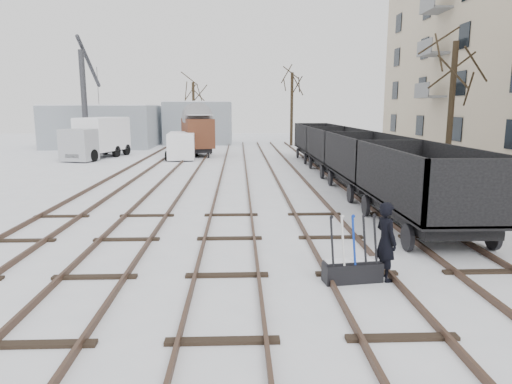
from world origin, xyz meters
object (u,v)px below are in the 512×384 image
worker (386,241)px  lorry (98,137)px  panel_van (182,145)px  freight_wagon_a (422,199)px  box_van_wagon (197,132)px  crane (87,123)px  ground_frame (352,269)px

worker → lorry: size_ratio=0.25×
panel_van → freight_wagon_a: bearing=-68.7°
worker → box_van_wagon: box_van_wagon is taller
freight_wagon_a → panel_van: 23.21m
worker → crane: crane is taller
worker → panel_van: size_ratio=0.39×
panel_van → worker: bearing=-77.4°
panel_van → crane: size_ratio=0.48×
panel_van → crane: 9.84m
panel_van → crane: crane is taller
ground_frame → lorry: 29.06m
freight_wagon_a → lorry: 27.19m
worker → crane: bearing=12.2°
box_van_wagon → ground_frame: bearing=-91.5°
panel_van → ground_frame: bearing=-79.1°
lorry → panel_van: lorry is taller
lorry → crane: bearing=132.1°
box_van_wagon → panel_van: bearing=-130.4°
box_van_wagon → lorry: 7.62m
ground_frame → lorry: lorry is taller
worker → box_van_wagon: (-6.55, 27.06, 1.02)m
worker → box_van_wagon: 27.86m
crane → worker: bearing=-62.0°
ground_frame → freight_wagon_a: bearing=44.5°
ground_frame → worker: worker is taller
freight_wagon_a → crane: (-18.55, 25.61, 1.52)m
ground_frame → worker: 0.97m
panel_van → lorry: bearing=169.8°
panel_van → crane: (-8.52, 4.67, 1.50)m
ground_frame → panel_van: size_ratio=0.32×
box_van_wagon → lorry: box_van_wagon is taller
worker → freight_wagon_a: freight_wagon_a is taller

